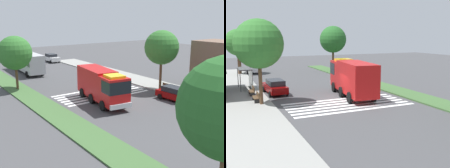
{
  "view_description": "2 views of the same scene",
  "coord_description": "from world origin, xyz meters",
  "views": [
    {
      "loc": [
        26.35,
        -18.85,
        9.61
      ],
      "look_at": [
        -0.74,
        0.62,
        1.46
      ],
      "focal_mm": 44.71,
      "sensor_mm": 36.0,
      "label": 1
    },
    {
      "loc": [
        -24.75,
        11.16,
        6.39
      ],
      "look_at": [
        -0.75,
        0.38,
        1.74
      ],
      "focal_mm": 44.07,
      "sensor_mm": 36.0,
      "label": 2
    }
  ],
  "objects": [
    {
      "name": "ground_plane",
      "position": [
        0.0,
        0.0,
        0.0
      ],
      "size": [
        120.0,
        120.0,
        0.0
      ],
      "primitive_type": "plane",
      "color": "#424244"
    },
    {
      "name": "sidewalk",
      "position": [
        0.0,
        8.74,
        0.07
      ],
      "size": [
        60.0,
        4.51,
        0.14
      ],
      "primitive_type": "cube",
      "color": "gray",
      "rests_on": "ground_plane"
    },
    {
      "name": "median_strip",
      "position": [
        0.0,
        -7.99,
        0.07
      ],
      "size": [
        60.0,
        3.0,
        0.14
      ],
      "primitive_type": "cube",
      "color": "#3D6033",
      "rests_on": "ground_plane"
    },
    {
      "name": "crosswalk",
      "position": [
        -2.2,
        0.0,
        0.01
      ],
      "size": [
        4.95,
        11.68,
        0.01
      ],
      "color": "silver",
      "rests_on": "ground_plane"
    },
    {
      "name": "fire_truck",
      "position": [
        1.05,
        -1.99,
        2.12
      ],
      "size": [
        9.27,
        3.69,
        3.75
      ],
      "rotation": [
        0.0,
        0.0,
        -0.14
      ],
      "color": "#B71414",
      "rests_on": "ground_plane"
    },
    {
      "name": "parked_car_west",
      "position": [
        -29.52,
        5.29,
        0.9
      ],
      "size": [
        4.74,
        2.11,
        1.73
      ],
      "rotation": [
        0.0,
        0.0,
        0.01
      ],
      "color": "silver",
      "rests_on": "ground_plane"
    },
    {
      "name": "parked_car_mid",
      "position": [
        5.31,
        5.29,
        0.84
      ],
      "size": [
        4.74,
        2.17,
        1.62
      ],
      "rotation": [
        0.0,
        0.0,
        0.04
      ],
      "color": "#720505",
      "rests_on": "ground_plane"
    },
    {
      "name": "transit_bus",
      "position": [
        -21.34,
        -2.92,
        2.07
      ],
      "size": [
        11.61,
        3.14,
        3.49
      ],
      "rotation": [
        0.0,
        0.0,
        3.11
      ],
      "color": "#B2B2B7",
      "rests_on": "ground_plane"
    },
    {
      "name": "bus_stop_shelter",
      "position": [
        9.1,
        7.74,
        1.89
      ],
      "size": [
        3.5,
        1.4,
        2.46
      ],
      "color": "#4C4C51",
      "rests_on": "sidewalk"
    },
    {
      "name": "bench_near_shelter",
      "position": [
        5.1,
        7.77,
        0.59
      ],
      "size": [
        1.6,
        0.5,
        0.9
      ],
      "color": "#4C3823",
      "rests_on": "sidewalk"
    },
    {
      "name": "bench_west_of_shelter",
      "position": [
        1.89,
        7.77,
        0.59
      ],
      "size": [
        1.6,
        0.5,
        0.9
      ],
      "color": "#4C3823",
      "rests_on": "sidewalk"
    },
    {
      "name": "sidewalk_tree_far_west",
      "position": [
        0.73,
        7.49,
        5.64
      ],
      "size": [
        4.46,
        4.46,
        7.75
      ],
      "color": "#513823",
      "rests_on": "sidewalk"
    },
    {
      "name": "median_tree_far_west",
      "position": [
        -10.51,
        -7.99,
        4.92
      ],
      "size": [
        4.46,
        4.46,
        7.02
      ],
      "color": "#513823",
      "rests_on": "median_strip"
    }
  ]
}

